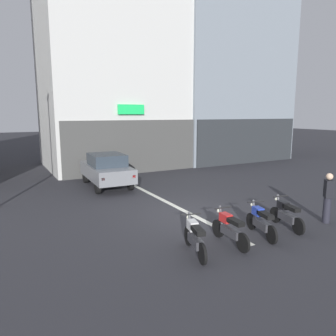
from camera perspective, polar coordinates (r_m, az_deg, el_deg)
The scene contains 10 objects.
ground_plane at distance 11.42m, azimuth 4.48°, elevation -8.48°, with size 120.00×120.00×0.00m, color #2B2B30.
lane_centre_line at distance 16.59m, azimuth -6.94°, elevation -2.73°, with size 0.20×18.00×0.01m, color silver.
building_mid_block at distance 23.29m, azimuth -8.77°, elevation 24.50°, with size 10.07×7.29×19.12m.
building_far_right at distance 27.12m, azimuth 9.17°, elevation 21.23°, with size 9.36×7.60×18.08m.
car_grey_crossing_near at distance 15.88m, azimuth -11.04°, elevation -0.15°, with size 1.93×4.17×1.64m.
motorcycle_white_row_leftmost at distance 8.30m, azimuth 4.83°, elevation -12.26°, with size 0.61×1.63×0.98m.
motorcycle_red_row_left_mid at distance 9.01m, azimuth 11.04°, elevation -10.62°, with size 0.55×1.67×0.98m.
motorcycle_blue_row_centre at distance 9.79m, azimuth 16.41°, elevation -9.17°, with size 0.61×1.63×0.98m.
motorcycle_black_row_right_mid at distance 10.69m, azimuth 20.56°, elevation -7.79°, with size 0.56×1.65×0.98m.
person_by_motorcycles at distance 11.64m, azimuth 26.86°, elevation -4.79°, with size 0.40×0.42×1.67m.
Camera 1 is at (-5.97, -9.06, 3.56)m, focal length 33.79 mm.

